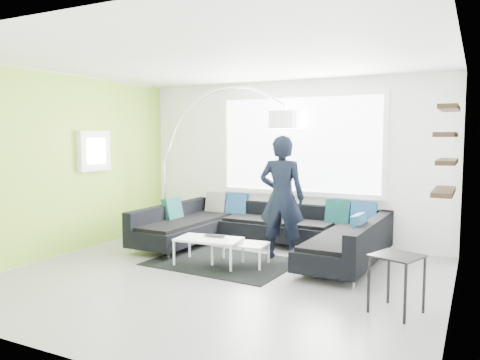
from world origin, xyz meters
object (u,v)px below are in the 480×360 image
arc_lamp (164,164)px  side_table (396,284)px  laptop (214,236)px  coffee_table (225,252)px  person (282,198)px  sectional_sofa (260,232)px

arc_lamp → side_table: 4.90m
laptop → coffee_table: bearing=-2.3°
side_table → arc_lamp: bearing=155.8°
coffee_table → arc_lamp: 2.49m
coffee_table → arc_lamp: size_ratio=0.44×
coffee_table → arc_lamp: (-1.88, 1.15, 1.16)m
person → laptop: person is taller
sectional_sofa → laptop: sectional_sofa is taller
person → laptop: size_ratio=5.43×
sectional_sofa → person: size_ratio=1.99×
sectional_sofa → laptop: (-0.35, -0.83, 0.05)m
coffee_table → person: (0.60, 0.68, 0.74)m
sectional_sofa → side_table: bearing=-33.5°
person → side_table: bearing=132.3°
coffee_table → laptop: (-0.17, -0.01, 0.21)m
side_table → laptop: 2.77m
arc_lamp → person: size_ratio=1.45×
coffee_table → person: person is taller
side_table → laptop: size_ratio=1.80×
arc_lamp → side_table: bearing=-33.5°
sectional_sofa → side_table: 2.82m
arc_lamp → laptop: (1.71, -1.17, -0.95)m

